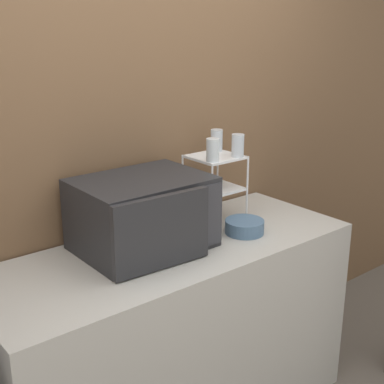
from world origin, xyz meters
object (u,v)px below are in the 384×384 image
object	(u,v)px
glass_front_left	(213,150)
microwave	(143,214)
glass_back_right	(217,140)
glass_front_right	(238,145)
bowl	(244,227)
dish_rack	(215,174)

from	to	relation	value
glass_front_left	microwave	bearing A→B (deg)	179.25
microwave	glass_back_right	bearing A→B (deg)	14.76
glass_front_right	bowl	size ratio (longest dim) A/B	0.59
dish_rack	glass_front_right	xyz separation A→B (m)	(0.08, -0.08, 0.15)
dish_rack	glass_front_left	distance (m)	0.19
microwave	glass_front_left	size ratio (longest dim) A/B	5.18
dish_rack	glass_back_right	size ratio (longest dim) A/B	3.06
dish_rack	glass_back_right	distance (m)	0.18
microwave	glass_back_right	distance (m)	0.61
glass_front_left	bowl	distance (m)	0.40
microwave	bowl	bearing A→B (deg)	-18.01
glass_back_right	bowl	distance (m)	0.47
glass_front_left	glass_front_right	size ratio (longest dim) A/B	1.00
dish_rack	glass_back_right	xyz separation A→B (m)	(0.07, 0.07, 0.15)
glass_front_left	glass_front_right	distance (m)	0.16
dish_rack	glass_front_left	world-z (taller)	glass_front_left
dish_rack	glass_front_right	bearing A→B (deg)	-46.40
glass_back_right	bowl	xyz separation A→B (m)	(-0.08, -0.30, -0.36)
glass_front_right	bowl	bearing A→B (deg)	-119.31
microwave	glass_front_left	bearing A→B (deg)	-0.75
microwave	bowl	xyz separation A→B (m)	(0.47, -0.15, -0.13)
glass_front_right	bowl	world-z (taller)	glass_front_right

